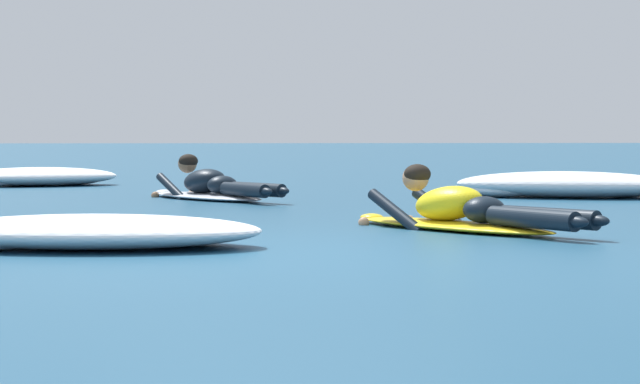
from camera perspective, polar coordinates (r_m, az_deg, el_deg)
The scene contains 6 objects.
ground_plane at distance 17.97m, azimuth -2.73°, elevation 0.27°, with size 120.00×120.00×0.00m, color navy.
surfer_near at distance 9.94m, azimuth 6.19°, elevation -0.87°, with size 1.67×2.30×0.55m.
surfer_far at distance 14.34m, azimuth -4.70°, elevation 0.21°, with size 1.64×2.25×0.53m.
whitewater_front at distance 15.07m, azimuth 10.61°, elevation 0.29°, with size 2.70×1.85×0.29m.
whitewater_mid_left at distance 8.56m, azimuth -9.81°, elevation -1.73°, with size 2.26×1.26×0.22m.
whitewater_mid_right at distance 18.35m, azimuth -12.13°, elevation 0.63°, with size 2.43×1.78×0.25m.
Camera 1 is at (-0.42, -7.95, 0.75)m, focal length 73.97 mm.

